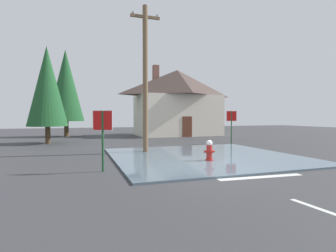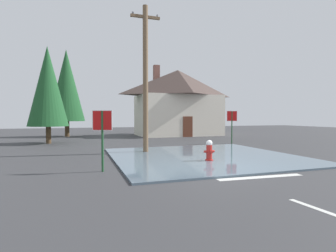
{
  "view_description": "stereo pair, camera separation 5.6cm",
  "coord_description": "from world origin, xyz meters",
  "px_view_note": "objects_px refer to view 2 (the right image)",
  "views": [
    {
      "loc": [
        -4.83,
        -9.16,
        1.98
      ],
      "look_at": [
        -0.75,
        2.87,
        1.53
      ],
      "focal_mm": 28.19,
      "sensor_mm": 36.0,
      "label": 1
    },
    {
      "loc": [
        -4.78,
        -9.18,
        1.98
      ],
      "look_at": [
        -0.75,
        2.87,
        1.53
      ],
      "focal_mm": 28.19,
      "sensor_mm": 36.0,
      "label": 2
    }
  ],
  "objects_px": {
    "house": "(178,101)",
    "utility_pole": "(145,77)",
    "fire_hydrant": "(209,151)",
    "pine_tree_tall_left": "(67,86)",
    "pine_tree_mid_left": "(48,86)",
    "stop_sign_near": "(102,128)",
    "stop_sign_far": "(232,120)"
  },
  "relations": [
    {
      "from": "utility_pole",
      "to": "house",
      "type": "height_order",
      "value": "utility_pole"
    },
    {
      "from": "house",
      "to": "pine_tree_tall_left",
      "type": "relative_size",
      "value": 1.06
    },
    {
      "from": "fire_hydrant",
      "to": "house",
      "type": "bearing_deg",
      "value": 74.09
    },
    {
      "from": "pine_tree_mid_left",
      "to": "house",
      "type": "bearing_deg",
      "value": 23.3
    },
    {
      "from": "utility_pole",
      "to": "house",
      "type": "distance_m",
      "value": 13.99
    },
    {
      "from": "stop_sign_near",
      "to": "stop_sign_far",
      "type": "xyz_separation_m",
      "value": [
        9.76,
        7.07,
        0.15
      ]
    },
    {
      "from": "stop_sign_near",
      "to": "utility_pole",
      "type": "bearing_deg",
      "value": 58.42
    },
    {
      "from": "stop_sign_near",
      "to": "house",
      "type": "relative_size",
      "value": 0.24
    },
    {
      "from": "house",
      "to": "pine_tree_tall_left",
      "type": "distance_m",
      "value": 11.32
    },
    {
      "from": "stop_sign_near",
      "to": "stop_sign_far",
      "type": "bearing_deg",
      "value": 35.91
    },
    {
      "from": "pine_tree_tall_left",
      "to": "pine_tree_mid_left",
      "type": "height_order",
      "value": "pine_tree_tall_left"
    },
    {
      "from": "fire_hydrant",
      "to": "house",
      "type": "distance_m",
      "value": 16.99
    },
    {
      "from": "stop_sign_near",
      "to": "utility_pole",
      "type": "height_order",
      "value": "utility_pole"
    },
    {
      "from": "stop_sign_far",
      "to": "house",
      "type": "xyz_separation_m",
      "value": [
        -0.62,
        9.57,
        1.88
      ]
    },
    {
      "from": "pine_tree_mid_left",
      "to": "utility_pole",
      "type": "bearing_deg",
      "value": -52.03
    },
    {
      "from": "pine_tree_tall_left",
      "to": "utility_pole",
      "type": "bearing_deg",
      "value": -71.74
    },
    {
      "from": "house",
      "to": "stop_sign_far",
      "type": "bearing_deg",
      "value": -86.29
    },
    {
      "from": "fire_hydrant",
      "to": "pine_tree_mid_left",
      "type": "distance_m",
      "value": 13.72
    },
    {
      "from": "stop_sign_near",
      "to": "utility_pole",
      "type": "distance_m",
      "value": 5.63
    },
    {
      "from": "utility_pole",
      "to": "stop_sign_near",
      "type": "bearing_deg",
      "value": -121.58
    },
    {
      "from": "fire_hydrant",
      "to": "stop_sign_far",
      "type": "relative_size",
      "value": 0.4
    },
    {
      "from": "utility_pole",
      "to": "pine_tree_tall_left",
      "type": "distance_m",
      "value": 14.71
    },
    {
      "from": "pine_tree_mid_left",
      "to": "stop_sign_near",
      "type": "bearing_deg",
      "value": -75.48
    },
    {
      "from": "fire_hydrant",
      "to": "utility_pole",
      "type": "relative_size",
      "value": 0.12
    },
    {
      "from": "fire_hydrant",
      "to": "pine_tree_tall_left",
      "type": "height_order",
      "value": "pine_tree_tall_left"
    },
    {
      "from": "fire_hydrant",
      "to": "pine_tree_tall_left",
      "type": "relative_size",
      "value": 0.11
    },
    {
      "from": "house",
      "to": "utility_pole",
      "type": "bearing_deg",
      "value": -117.79
    },
    {
      "from": "utility_pole",
      "to": "house",
      "type": "relative_size",
      "value": 0.87
    },
    {
      "from": "stop_sign_far",
      "to": "pine_tree_tall_left",
      "type": "relative_size",
      "value": 0.28
    },
    {
      "from": "stop_sign_far",
      "to": "utility_pole",
      "type": "bearing_deg",
      "value": -158.6
    },
    {
      "from": "house",
      "to": "pine_tree_tall_left",
      "type": "bearing_deg",
      "value": 171.96
    },
    {
      "from": "stop_sign_near",
      "to": "fire_hydrant",
      "type": "bearing_deg",
      "value": 7.23
    }
  ]
}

